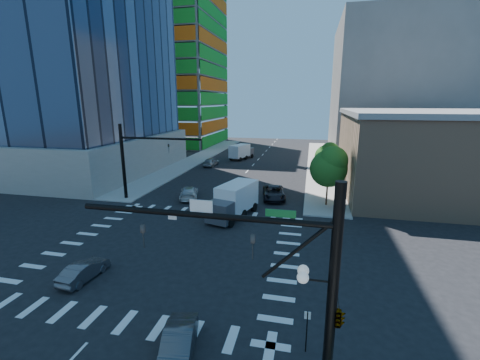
# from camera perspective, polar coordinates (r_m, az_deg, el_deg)

# --- Properties ---
(ground) EXTENTS (160.00, 160.00, 0.00)m
(ground) POSITION_cam_1_polar(r_m,az_deg,el_deg) (27.40, -11.45, -11.83)
(ground) COLOR black
(ground) RESTS_ON ground
(road_markings) EXTENTS (20.00, 20.00, 0.01)m
(road_markings) POSITION_cam_1_polar(r_m,az_deg,el_deg) (27.39, -11.45, -11.82)
(road_markings) COLOR silver
(road_markings) RESTS_ON ground
(sidewalk_ne) EXTENTS (5.00, 60.00, 0.15)m
(sidewalk_ne) POSITION_cam_1_polar(r_m,az_deg,el_deg) (63.55, 14.19, 2.90)
(sidewalk_ne) COLOR gray
(sidewalk_ne) RESTS_ON ground
(sidewalk_nw) EXTENTS (5.00, 60.00, 0.15)m
(sidewalk_nw) POSITION_cam_1_polar(r_m,az_deg,el_deg) (67.53, -7.55, 3.84)
(sidewalk_nw) COLOR gray
(sidewalk_nw) RESTS_ON ground
(construction_building) EXTENTS (25.16, 34.50, 70.60)m
(construction_building) POSITION_cam_1_polar(r_m,az_deg,el_deg) (93.34, -12.41, 21.55)
(construction_building) COLOR slate
(construction_building) RESTS_ON ground
(commercial_building) EXTENTS (20.50, 22.50, 10.60)m
(commercial_building) POSITION_cam_1_polar(r_m,az_deg,el_deg) (47.20, 30.45, 4.14)
(commercial_building) COLOR tan
(commercial_building) RESTS_ON ground
(bg_building_ne) EXTENTS (24.00, 30.00, 28.00)m
(bg_building_ne) POSITION_cam_1_polar(r_m,az_deg,el_deg) (79.21, 25.43, 14.25)
(bg_building_ne) COLOR slate
(bg_building_ne) RESTS_ON ground
(signal_mast_se) EXTENTS (10.51, 2.48, 9.00)m
(signal_mast_se) POSITION_cam_1_polar(r_m,az_deg,el_deg) (12.86, 11.97, -18.22)
(signal_mast_se) COLOR black
(signal_mast_se) RESTS_ON sidewalk_se
(signal_mast_nw) EXTENTS (10.20, 0.40, 9.00)m
(signal_mast_nw) POSITION_cam_1_polar(r_m,az_deg,el_deg) (40.10, -18.35, 4.21)
(signal_mast_nw) COLOR black
(signal_mast_nw) RESTS_ON sidewalk_nw
(tree_south) EXTENTS (4.16, 4.16, 6.82)m
(tree_south) POSITION_cam_1_polar(r_m,az_deg,el_deg) (37.08, 15.70, 2.38)
(tree_south) COLOR #382316
(tree_south) RESTS_ON sidewalk_ne
(tree_north) EXTENTS (3.54, 3.52, 5.78)m
(tree_north) POSITION_cam_1_polar(r_m,az_deg,el_deg) (49.01, 15.32, 4.30)
(tree_north) COLOR #382316
(tree_north) RESTS_ON sidewalk_ne
(no_parking_sign) EXTENTS (0.30, 0.06, 2.20)m
(no_parking_sign) POSITION_cam_1_polar(r_m,az_deg,el_deg) (16.99, 11.81, -24.17)
(no_parking_sign) COLOR black
(no_parking_sign) RESTS_ON ground
(car_nb_right) EXTENTS (2.26, 4.26, 1.33)m
(car_nb_right) POSITION_cam_1_polar(r_m,az_deg,el_deg) (17.14, -10.96, -26.79)
(car_nb_right) COLOR #414145
(car_nb_right) RESTS_ON ground
(car_nb_far) EXTENTS (3.48, 5.91, 1.54)m
(car_nb_far) POSITION_cam_1_polar(r_m,az_deg,el_deg) (39.62, 6.02, -2.27)
(car_nb_far) COLOR black
(car_nb_far) RESTS_ON ground
(car_sb_near) EXTENTS (3.51, 5.49, 1.48)m
(car_sb_near) POSITION_cam_1_polar(r_m,az_deg,el_deg) (40.20, -9.05, -2.18)
(car_sb_near) COLOR silver
(car_sb_near) RESTS_ON ground
(car_sb_mid) EXTENTS (2.15, 4.64, 1.54)m
(car_sb_mid) POSITION_cam_1_polar(r_m,az_deg,el_deg) (59.48, -5.18, 3.22)
(car_sb_mid) COLOR #96999D
(car_sb_mid) RESTS_ON ground
(car_sb_cross) EXTENTS (1.60, 3.88, 1.25)m
(car_sb_cross) POSITION_cam_1_polar(r_m,az_deg,el_deg) (24.84, -25.99, -14.29)
(car_sb_cross) COLOR #4B4B50
(car_sb_cross) RESTS_ON ground
(box_truck_near) EXTENTS (4.35, 6.91, 3.36)m
(box_truck_near) POSITION_cam_1_polar(r_m,az_deg,el_deg) (33.06, -1.40, -4.20)
(box_truck_near) COLOR black
(box_truck_near) RESTS_ON ground
(box_truck_far) EXTENTS (4.29, 6.30, 3.04)m
(box_truck_far) POSITION_cam_1_polar(r_m,az_deg,el_deg) (66.36, 0.37, 4.90)
(box_truck_far) COLOR black
(box_truck_far) RESTS_ON ground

